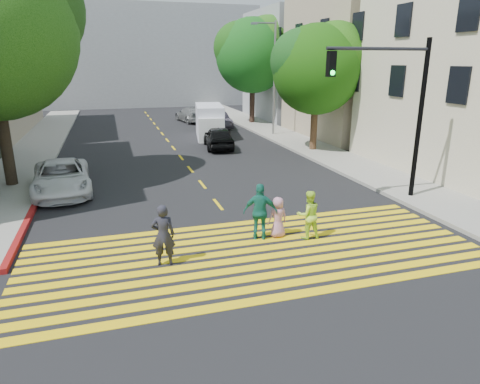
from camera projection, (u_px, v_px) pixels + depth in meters
name	position (u px, v px, depth m)	size (l,w,h in m)	color
ground	(272.00, 273.00, 11.46)	(120.00, 120.00, 0.00)	black
sidewalk_left	(41.00, 143.00, 29.20)	(3.00, 40.00, 0.15)	gray
sidewalk_right	(312.00, 148.00, 27.51)	(3.00, 60.00, 0.15)	gray
curb_red	(28.00, 221.00, 15.01)	(0.20, 8.00, 0.16)	maroon
crosswalk	(257.00, 253.00, 12.62)	(13.40, 5.30, 0.01)	yellow
lane_line	(165.00, 137.00, 32.04)	(0.12, 34.40, 0.01)	yellow
building_right_tan	(371.00, 67.00, 31.53)	(10.00, 10.00, 10.00)	tan
building_right_grey	(307.00, 66.00, 41.59)	(10.00, 10.00, 10.00)	gray
backdrop_block	(136.00, 56.00, 53.60)	(30.00, 8.00, 12.00)	gray
tree_right_near	(318.00, 65.00, 25.42)	(7.13, 6.90, 7.73)	#3E2515
tree_right_far	(254.00, 51.00, 36.91)	(8.68, 8.45, 9.23)	black
pedestrian_man	(163.00, 235.00, 11.71)	(0.64, 0.42, 1.76)	#22222C
pedestrian_woman	(308.00, 215.00, 13.53)	(0.77, 0.60, 1.58)	#C2F63C
pedestrian_child	(278.00, 217.00, 13.66)	(0.65, 0.42, 1.33)	#C682A4
pedestrian_extra	(260.00, 212.00, 13.41)	(1.07, 0.45, 1.83)	#196F5F
white_sedan	(62.00, 177.00, 18.22)	(2.29, 4.97, 1.38)	silver
dark_car_near	(219.00, 137.00, 27.61)	(1.70, 4.23, 1.44)	black
silver_car	(191.00, 114.00, 39.70)	(1.94, 4.76, 1.38)	gray
dark_car_parked	(218.00, 120.00, 36.11)	(1.40, 4.02, 1.32)	#23212C
white_van	(210.00, 122.00, 31.44)	(2.64, 5.22, 2.35)	white
traffic_signal	(396.00, 99.00, 16.18)	(4.29, 0.37, 6.29)	black
street_lamp	(272.00, 72.00, 31.05)	(1.85, 0.40, 8.18)	gray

